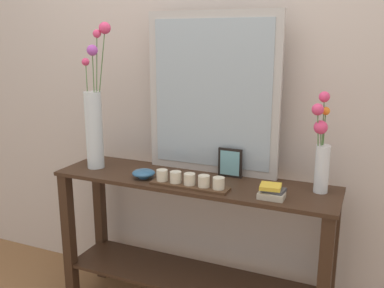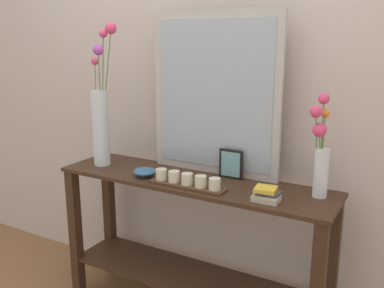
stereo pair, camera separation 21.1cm
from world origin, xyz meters
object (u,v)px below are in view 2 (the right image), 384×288
Objects in this scene: tall_vase_left at (101,117)px; candle_tray at (187,181)px; book_stack at (267,195)px; mirror_leaning at (215,95)px; vase_right at (321,153)px; console_table at (192,234)px; decorative_bowl at (145,172)px; picture_frame_small at (231,164)px.

candle_tray is at bearing -8.37° from tall_vase_left.
book_stack is at bearing 1.88° from candle_tray.
vase_right is at bearing -8.88° from mirror_leaning.
console_table is at bearing 2.18° from tall_vase_left.
book_stack reaches higher than decorative_bowl.
decorative_bowl is at bearing -170.08° from vase_right.
picture_frame_small is at bearing 25.80° from decorative_bowl.
tall_vase_left is 1.98× the size of candle_tray.
candle_tray is at bearing -178.12° from book_stack.
mirror_leaning is 0.61m from vase_right.
vase_right is 3.95× the size of decorative_bowl.
candle_tray reaches higher than console_table.
tall_vase_left is at bearing -169.69° from picture_frame_small.
vase_right reaches higher than decorative_bowl.
book_stack is at bearing -33.18° from mirror_leaning.
mirror_leaning is at bearing 159.52° from picture_frame_small.
candle_tray reaches higher than book_stack.
vase_right is 3.98× the size of book_stack.
vase_right is at bearing -5.62° from picture_frame_small.
vase_right is 0.88m from decorative_bowl.
vase_right is at bearing 16.97° from candle_tray.
candle_tray is at bearing -163.03° from vase_right.
picture_frame_small is 1.29× the size of book_stack.
decorative_bowl is (-0.40, -0.19, -0.05)m from picture_frame_small.
tall_vase_left is at bearing -175.71° from vase_right.
decorative_bowl is (-0.27, 0.03, -0.00)m from candle_tray.
console_table is at bearing 19.19° from decorative_bowl.
book_stack is at bearing -138.22° from vase_right.
picture_frame_small is at bearing -20.48° from mirror_leaning.
vase_right is (1.18, 0.09, -0.07)m from tall_vase_left.
decorative_bowl is at bearing -139.62° from mirror_leaning.
vase_right reaches higher than picture_frame_small.
mirror_leaning is at bearing 40.38° from decorative_bowl.
console_table is 12.31× the size of decorative_bowl.
decorative_bowl reaches higher than console_table.
candle_tray is at bearing -5.96° from decorative_bowl.
book_stack is (0.67, -0.02, 0.00)m from decorative_bowl.
picture_frame_small is 0.34m from book_stack.
candle_tray reaches higher than decorative_bowl.
mirror_leaning reaches higher than decorative_bowl.
vase_right is 0.30m from book_stack.
book_stack is at bearing -4.32° from tall_vase_left.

